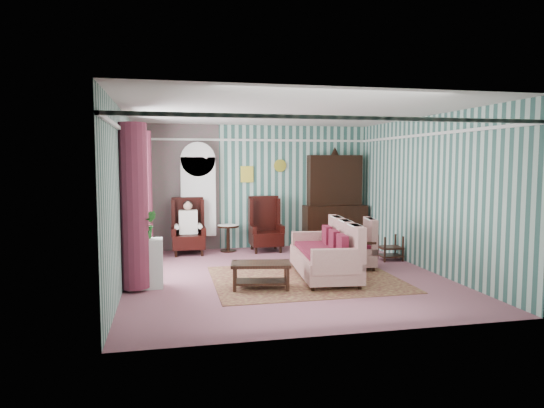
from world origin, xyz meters
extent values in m
plane|color=#945665|center=(0.00, 0.00, 0.00)|extent=(6.00, 6.00, 0.00)
cube|color=#325B53|center=(0.00, 3.00, 1.45)|extent=(5.50, 0.02, 2.90)
cube|color=#325B53|center=(0.00, -3.00, 1.45)|extent=(5.50, 0.02, 2.90)
cube|color=#325B53|center=(-2.75, 0.00, 1.45)|extent=(0.02, 6.00, 2.90)
cube|color=#325B53|center=(2.75, 0.00, 1.45)|extent=(0.02, 6.00, 2.90)
cube|color=beige|center=(0.00, 0.00, 2.90)|extent=(5.50, 6.00, 0.02)
cube|color=#834359|center=(-1.80, 2.99, 1.45)|extent=(1.90, 0.01, 2.90)
cube|color=silver|center=(0.00, 0.00, 2.55)|extent=(5.50, 6.00, 0.05)
cube|color=white|center=(-2.72, 0.60, 1.55)|extent=(0.04, 1.50, 1.90)
cylinder|color=maroon|center=(-2.55, -0.45, 1.35)|extent=(0.44, 0.44, 2.60)
cylinder|color=maroon|center=(-2.55, 1.65, 1.35)|extent=(0.44, 0.44, 2.60)
cube|color=gold|center=(-0.20, 2.97, 1.75)|extent=(0.30, 0.03, 0.38)
cube|color=white|center=(-1.35, 2.84, 1.12)|extent=(0.80, 0.28, 2.24)
cube|color=black|center=(1.90, 2.72, 1.18)|extent=(1.50, 0.56, 2.36)
cube|color=black|center=(-1.60, 2.45, 0.62)|extent=(0.76, 0.80, 1.25)
cube|color=black|center=(0.15, 2.45, 0.62)|extent=(0.76, 0.80, 1.25)
cylinder|color=black|center=(-0.70, 2.60, 0.30)|extent=(0.50, 0.50, 0.60)
cube|color=black|center=(2.47, 0.90, 0.27)|extent=(0.45, 0.38, 0.54)
cube|color=silver|center=(-2.40, -0.30, 0.40)|extent=(0.55, 0.35, 0.80)
cube|color=#491B18|center=(0.30, -0.30, 0.01)|extent=(3.20, 2.60, 0.01)
cube|color=beige|center=(0.66, -0.23, 0.46)|extent=(1.31, 2.14, 0.91)
cube|color=beige|center=(1.45, 0.33, 0.55)|extent=(0.94, 0.92, 1.10)
cube|color=black|center=(-0.58, -0.76, 0.21)|extent=(1.02, 0.67, 0.43)
imported|color=#1A541F|center=(-2.40, -0.44, 0.99)|extent=(0.42, 0.40, 0.38)
imported|color=#19511E|center=(-2.35, -0.23, 1.03)|extent=(0.27, 0.23, 0.46)
imported|color=#1A551C|center=(-2.53, -0.22, 1.01)|extent=(0.30, 0.30, 0.42)
camera|label=1|loc=(-2.02, -8.29, 2.05)|focal=32.00mm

